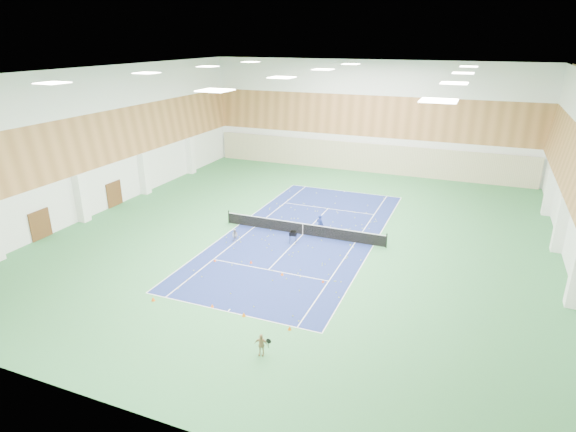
% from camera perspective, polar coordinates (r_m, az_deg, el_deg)
% --- Properties ---
extents(ground, '(40.00, 40.00, 0.00)m').
position_cam_1_polar(ground, '(36.90, 1.75, -2.22)').
color(ground, '#31733F').
rests_on(ground, ground).
extents(room_shell, '(36.00, 40.00, 12.00)m').
position_cam_1_polar(room_shell, '(35.01, 1.86, 6.87)').
color(room_shell, white).
rests_on(room_shell, ground).
extents(wood_cladding, '(36.00, 40.00, 8.00)m').
position_cam_1_polar(wood_cladding, '(34.60, 1.90, 10.09)').
color(wood_cladding, '#AA713F').
rests_on(wood_cladding, room_shell).
extents(ceiling_light_grid, '(21.40, 25.40, 0.06)m').
position_cam_1_polar(ceiling_light_grid, '(34.10, 1.98, 16.58)').
color(ceiling_light_grid, white).
rests_on(ceiling_light_grid, room_shell).
extents(court_surface, '(10.97, 23.77, 0.01)m').
position_cam_1_polar(court_surface, '(36.89, 1.75, -2.22)').
color(court_surface, navy).
rests_on(court_surface, ground).
extents(tennis_balls_scatter, '(10.57, 22.77, 0.07)m').
position_cam_1_polar(tennis_balls_scatter, '(36.88, 1.75, -2.16)').
color(tennis_balls_scatter, '#BDD524').
rests_on(tennis_balls_scatter, ground).
extents(tennis_net, '(12.80, 0.10, 1.10)m').
position_cam_1_polar(tennis_net, '(36.69, 1.76, -1.43)').
color(tennis_net, black).
rests_on(tennis_net, ground).
extents(back_curtain, '(35.40, 0.16, 3.20)m').
position_cam_1_polar(back_curtain, '(54.49, 9.10, 6.84)').
color(back_curtain, '#C6B793').
rests_on(back_curtain, ground).
extents(door_left_a, '(0.08, 1.80, 2.20)m').
position_cam_1_polar(door_left_a, '(40.32, -27.29, -0.91)').
color(door_left_a, '#593319').
rests_on(door_left_a, ground).
extents(door_left_b, '(0.08, 1.80, 2.20)m').
position_cam_1_polar(door_left_b, '(45.53, -19.89, 2.47)').
color(door_left_b, '#593319').
rests_on(door_left_b, ground).
extents(coach, '(0.65, 0.49, 1.59)m').
position_cam_1_polar(coach, '(36.77, 3.80, -1.01)').
color(coach, navy).
rests_on(coach, ground).
extents(child_court, '(0.47, 0.37, 0.97)m').
position_cam_1_polar(child_court, '(35.73, -6.29, -2.29)').
color(child_court, '#93929A').
rests_on(child_court, ground).
extents(child_apron, '(0.71, 0.38, 1.14)m').
position_cam_1_polar(child_apron, '(23.61, -3.21, -14.98)').
color(child_apron, tan).
rests_on(child_apron, ground).
extents(ball_cart, '(0.60, 0.60, 0.90)m').
position_cam_1_polar(ball_cart, '(35.29, 0.60, -2.52)').
color(ball_cart, black).
rests_on(ball_cart, ground).
extents(cone_svc_a, '(0.19, 0.19, 0.20)m').
position_cam_1_polar(cone_svc_a, '(32.97, -8.67, -5.17)').
color(cone_svc_a, '#FB4C0D').
rests_on(cone_svc_a, ground).
extents(cone_svc_b, '(0.19, 0.19, 0.21)m').
position_cam_1_polar(cone_svc_b, '(32.42, -4.41, -5.43)').
color(cone_svc_b, '#E93E0C').
rests_on(cone_svc_b, ground).
extents(cone_svc_c, '(0.21, 0.21, 0.23)m').
position_cam_1_polar(cone_svc_c, '(30.79, -0.70, -6.84)').
color(cone_svc_c, orange).
rests_on(cone_svc_c, ground).
extents(cone_svc_d, '(0.17, 0.17, 0.19)m').
position_cam_1_polar(cone_svc_d, '(30.03, 4.17, -7.69)').
color(cone_svc_d, '#FC460D').
rests_on(cone_svc_d, ground).
extents(cone_base_a, '(0.23, 0.23, 0.25)m').
position_cam_1_polar(cone_base_a, '(29.08, -15.70, -9.43)').
color(cone_base_a, '#EB550C').
rests_on(cone_base_a, ground).
extents(cone_base_b, '(0.19, 0.19, 0.21)m').
position_cam_1_polar(cone_base_b, '(27.75, -8.97, -10.45)').
color(cone_base_b, '#FF620D').
rests_on(cone_base_b, ground).
extents(cone_base_c, '(0.22, 0.22, 0.24)m').
position_cam_1_polar(cone_base_c, '(26.74, -5.26, -11.52)').
color(cone_base_c, orange).
rests_on(cone_base_c, ground).
extents(cone_base_d, '(0.20, 0.20, 0.22)m').
position_cam_1_polar(cone_base_d, '(25.55, 0.19, -13.13)').
color(cone_base_d, orange).
rests_on(cone_base_d, ground).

